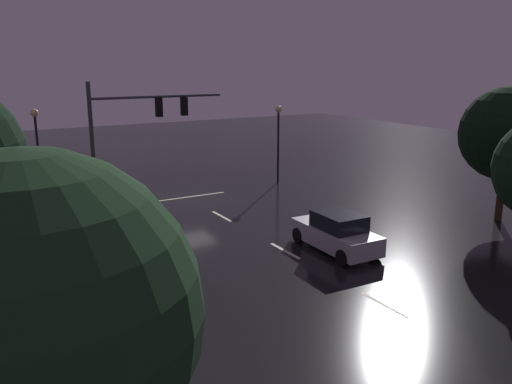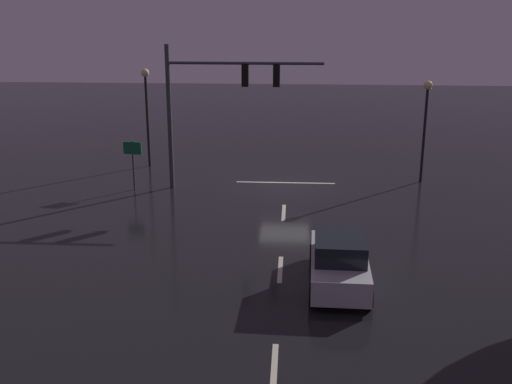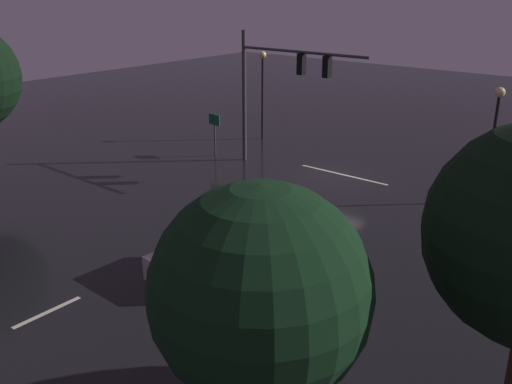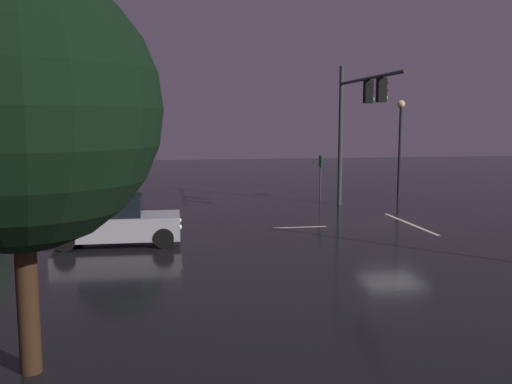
# 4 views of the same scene
# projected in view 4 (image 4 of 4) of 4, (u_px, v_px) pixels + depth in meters

# --- Properties ---
(ground_plane) EXTENTS (80.00, 80.00, 0.00)m
(ground_plane) POSITION_uv_depth(u_px,v_px,m) (393.00, 224.00, 23.11)
(ground_plane) COLOR black
(traffic_signal_assembly) EXTENTS (7.40, 0.47, 6.93)m
(traffic_signal_assembly) POSITION_uv_depth(u_px,v_px,m) (357.00, 111.00, 25.64)
(traffic_signal_assembly) COLOR #383A3D
(traffic_signal_assembly) RESTS_ON ground_plane
(lane_dash_far) EXTENTS (0.16, 2.20, 0.01)m
(lane_dash_far) POSITION_uv_depth(u_px,v_px,m) (300.00, 227.00, 22.43)
(lane_dash_far) COLOR beige
(lane_dash_far) RESTS_ON ground_plane
(lane_dash_mid) EXTENTS (0.16, 2.20, 0.01)m
(lane_dash_mid) POSITION_uv_depth(u_px,v_px,m) (148.00, 232.00, 21.41)
(lane_dash_mid) COLOR beige
(lane_dash_mid) RESTS_ON ground_plane
(stop_bar) EXTENTS (5.00, 0.16, 0.01)m
(stop_bar) POSITION_uv_depth(u_px,v_px,m) (409.00, 223.00, 23.23)
(stop_bar) COLOR beige
(stop_bar) RESTS_ON ground_plane
(car_approaching) EXTENTS (2.01, 4.41, 1.70)m
(car_approaching) POSITION_uv_depth(u_px,v_px,m) (116.00, 222.00, 19.25)
(car_approaching) COLOR #B7B7BC
(car_approaching) RESTS_ON ground_plane
(street_lamp_right_kerb) EXTENTS (0.44, 0.44, 5.38)m
(street_lamp_right_kerb) POSITION_uv_depth(u_px,v_px,m) (400.00, 130.00, 30.73)
(street_lamp_right_kerb) COLOR black
(street_lamp_right_kerb) RESTS_ON ground_plane
(route_sign) EXTENTS (0.90, 0.18, 2.43)m
(route_sign) POSITION_uv_depth(u_px,v_px,m) (321.00, 168.00, 29.90)
(route_sign) COLOR #383A3D
(route_sign) RESTS_ON ground_plane
(tree_left_near) EXTENTS (4.65, 4.65, 6.77)m
(tree_left_near) POSITION_uv_depth(u_px,v_px,m) (17.00, 109.00, 8.96)
(tree_left_near) COLOR #382314
(tree_left_near) RESTS_ON ground_plane
(tree_right_near) EXTENTS (4.93, 4.93, 7.67)m
(tree_right_near) POSITION_uv_depth(u_px,v_px,m) (117.00, 105.00, 32.50)
(tree_right_near) COLOR #382314
(tree_right_near) RESTS_ON ground_plane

